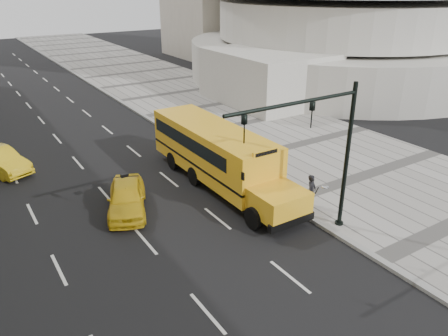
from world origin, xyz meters
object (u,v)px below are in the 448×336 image
taxi_far (0,161)px  taxi_near (127,198)px  pedestrian (311,191)px  traffic_signal (324,145)px  school_bus (216,151)px

taxi_far → taxi_near: bearing=-84.8°
taxi_far → pedestrian: size_ratio=2.62×
taxi_near → taxi_far: 9.13m
taxi_far → traffic_signal: (10.14, -14.40, 3.40)m
taxi_near → traffic_signal: (5.85, -6.33, 3.38)m
school_bus → taxi_near: 5.29m
taxi_far → pedestrian: bearing=-70.0°
taxi_near → traffic_signal: traffic_signal is taller
school_bus → pedestrian: size_ratio=7.22×
taxi_far → traffic_signal: 17.93m
taxi_near → taxi_far: taxi_near is taller
school_bus → pedestrian: bearing=-66.7°
pedestrian → traffic_signal: size_ratio=0.25×
school_bus → pedestrian: school_bus is taller
school_bus → taxi_near: (-5.16, -0.49, -1.06)m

